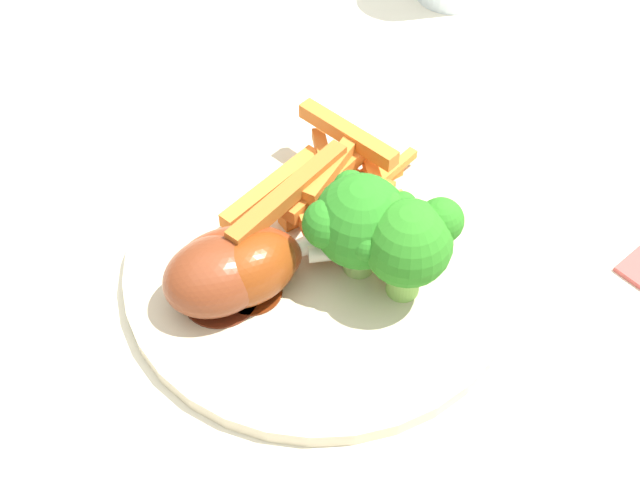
# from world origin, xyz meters

# --- Properties ---
(dining_table) EXTENTS (1.19, 0.76, 0.74)m
(dining_table) POSITION_xyz_m (0.00, 0.00, 0.63)
(dining_table) COLOR silver
(dining_table) RESTS_ON ground_plane
(dinner_plate) EXTENTS (0.27, 0.27, 0.01)m
(dinner_plate) POSITION_xyz_m (0.01, 0.06, 0.74)
(dinner_plate) COLOR beige
(dinner_plate) RESTS_ON dining_table
(broccoli_floret_front) EXTENTS (0.06, 0.06, 0.08)m
(broccoli_floret_front) POSITION_xyz_m (-0.05, 0.08, 0.80)
(broccoli_floret_front) COLOR #82BC52
(broccoli_floret_front) RESTS_ON dinner_plate
(broccoli_floret_middle) EXTENTS (0.07, 0.06, 0.08)m
(broccoli_floret_middle) POSITION_xyz_m (-0.02, 0.06, 0.79)
(broccoli_floret_middle) COLOR #8EBA5F
(broccoli_floret_middle) RESTS_ON dinner_plate
(carrot_fries_pile) EXTENTS (0.14, 0.14, 0.05)m
(carrot_fries_pile) POSITION_xyz_m (-0.00, 0.01, 0.77)
(carrot_fries_pile) COLOR orange
(carrot_fries_pile) RESTS_ON dinner_plate
(chicken_drumstick_near) EXTENTS (0.14, 0.06, 0.04)m
(chicken_drumstick_near) POSITION_xyz_m (0.05, 0.08, 0.77)
(chicken_drumstick_near) COLOR #5E1E0D
(chicken_drumstick_near) RESTS_ON dinner_plate
(chicken_drumstick_far) EXTENTS (0.12, 0.09, 0.05)m
(chicken_drumstick_far) POSITION_xyz_m (0.07, 0.09, 0.77)
(chicken_drumstick_far) COLOR #531E0F
(chicken_drumstick_far) RESTS_ON dinner_plate
(chicken_drumstick_extra) EXTENTS (0.11, 0.09, 0.05)m
(chicken_drumstick_extra) POSITION_xyz_m (0.04, 0.08, 0.77)
(chicken_drumstick_extra) COLOR #5A1F0A
(chicken_drumstick_extra) RESTS_ON dinner_plate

